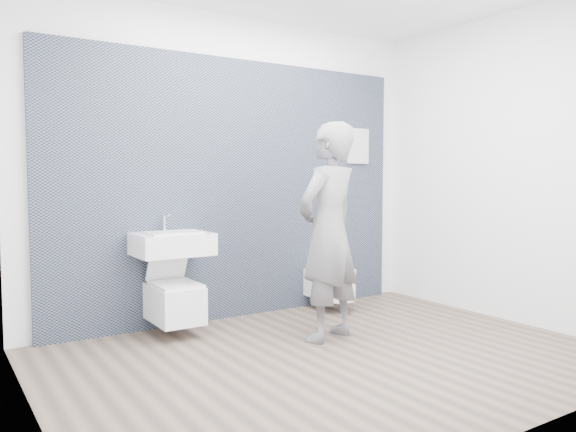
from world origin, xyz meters
TOP-DOWN VIEW (x-y plane):
  - ground at (0.00, 0.00)m, footprint 4.00×4.00m
  - room_shell at (0.00, 0.00)m, footprint 4.00×4.00m
  - tile_wall at (0.00, 1.47)m, footprint 3.60×0.06m
  - washbasin at (-0.75, 1.21)m, footprint 0.61×0.46m
  - toilet_square at (-0.75, 1.18)m, footprint 0.36×0.53m
  - toilet_rounded at (0.89, 1.16)m, footprint 0.32×0.55m
  - info_placard at (1.42, 1.43)m, footprint 0.28×0.03m
  - visitor at (0.25, 0.39)m, footprint 0.73×0.58m

SIDE VIEW (x-z plane):
  - ground at x=0.00m, z-range 0.00..0.00m
  - tile_wall at x=0.00m, z-range -1.20..1.20m
  - info_placard at x=1.42m, z-range -0.18..0.18m
  - toilet_rounded at x=0.89m, z-range 0.11..0.41m
  - toilet_square at x=-0.75m, z-range -0.05..0.63m
  - washbasin at x=-0.75m, z-range 0.54..1.00m
  - visitor at x=0.25m, z-range 0.00..1.75m
  - room_shell at x=0.00m, z-range -0.26..3.74m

